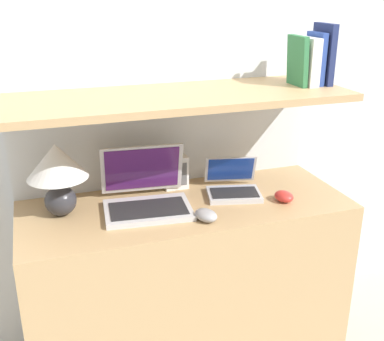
% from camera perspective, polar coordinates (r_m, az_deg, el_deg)
% --- Properties ---
extents(wall_back, '(6.00, 0.05, 2.40)m').
position_cam_1_polar(wall_back, '(2.10, -3.46, 10.36)').
color(wall_back, silver).
rests_on(wall_back, ground_plane).
extents(desk, '(1.32, 0.51, 0.77)m').
position_cam_1_polar(desk, '(2.13, -0.60, -13.39)').
color(desk, tan).
rests_on(desk, ground_plane).
extents(back_riser, '(1.32, 0.04, 1.18)m').
position_cam_1_polar(back_riser, '(2.26, -2.81, -5.31)').
color(back_riser, silver).
rests_on(back_riser, ground_plane).
extents(shelf, '(1.32, 0.46, 0.03)m').
position_cam_1_polar(shelf, '(1.86, -1.33, 8.68)').
color(shelf, tan).
rests_on(shelf, back_riser).
extents(table_lamp, '(0.23, 0.23, 0.28)m').
position_cam_1_polar(table_lamp, '(1.85, -15.68, 0.16)').
color(table_lamp, '#2D2D33').
rests_on(table_lamp, desk).
extents(laptop_large, '(0.36, 0.33, 0.23)m').
position_cam_1_polar(laptop_large, '(1.90, -5.47, -3.03)').
color(laptop_large, silver).
rests_on(laptop_large, desk).
extents(laptop_small, '(0.26, 0.26, 0.15)m').
position_cam_1_polar(laptop_small, '(2.03, 4.87, -1.90)').
color(laptop_small, silver).
rests_on(laptop_small, desk).
extents(computer_mouse, '(0.10, 0.12, 0.04)m').
position_cam_1_polar(computer_mouse, '(1.81, 1.67, -5.32)').
color(computer_mouse, '#99999E').
rests_on(computer_mouse, desk).
extents(second_mouse, '(0.09, 0.10, 0.04)m').
position_cam_1_polar(second_mouse, '(2.00, 10.84, -3.03)').
color(second_mouse, red).
rests_on(second_mouse, desk).
extents(router_box, '(0.10, 0.06, 0.14)m').
position_cam_1_polar(router_box, '(2.07, -1.95, -0.22)').
color(router_box, white).
rests_on(router_box, desk).
extents(book_navy, '(0.03, 0.14, 0.24)m').
position_cam_1_polar(book_navy, '(2.11, 15.31, 13.17)').
color(book_navy, navy).
rests_on(book_navy, shelf).
extents(book_blue, '(0.03, 0.12, 0.21)m').
position_cam_1_polar(book_blue, '(2.09, 14.44, 12.72)').
color(book_blue, '#284293').
rests_on(book_blue, shelf).
extents(book_white, '(0.04, 0.15, 0.19)m').
position_cam_1_polar(book_white, '(2.07, 13.43, 12.47)').
color(book_white, silver).
rests_on(book_white, shelf).
extents(book_green, '(0.03, 0.13, 0.20)m').
position_cam_1_polar(book_green, '(2.05, 12.40, 12.57)').
color(book_green, '#2D7042').
rests_on(book_green, shelf).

